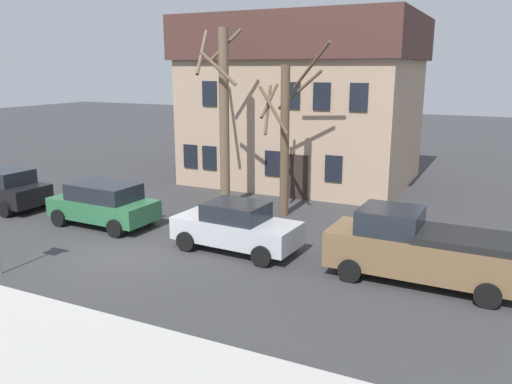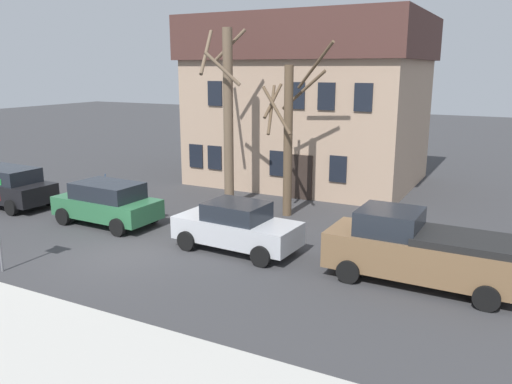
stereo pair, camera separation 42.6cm
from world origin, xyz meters
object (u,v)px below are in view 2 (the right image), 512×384
at_px(tree_bare_mid, 288,133).
at_px(car_silver_sedan, 237,227).
at_px(car_black_wagon, 6,186).
at_px(building_main, 310,100).
at_px(car_green_wagon, 107,203).
at_px(tree_bare_near, 227,114).
at_px(pickup_truck_brown, 420,250).
at_px(bicycle_leaning, 110,187).

distance_m(tree_bare_mid, car_silver_sedan, 5.43).
bearing_deg(car_black_wagon, building_main, 48.95).
relative_size(car_black_wagon, car_green_wagon, 1.13).
bearing_deg(tree_bare_mid, tree_bare_near, 177.24).
height_order(pickup_truck_brown, bicycle_leaning, pickup_truck_brown).
distance_m(building_main, car_black_wagon, 15.47).
distance_m(car_green_wagon, car_silver_sedan, 6.00).
bearing_deg(car_silver_sedan, car_green_wagon, 177.58).
bearing_deg(pickup_truck_brown, bicycle_leaning, 165.68).
distance_m(tree_bare_near, car_green_wagon, 6.28).
distance_m(car_silver_sedan, bicycle_leaning, 10.22).
xyz_separation_m(car_green_wagon, pickup_truck_brown, (11.97, -0.21, 0.12)).
relative_size(tree_bare_mid, car_green_wagon, 1.64).
relative_size(building_main, bicycle_leaning, 7.05).
distance_m(tree_bare_near, tree_bare_mid, 3.02).
relative_size(car_green_wagon, car_silver_sedan, 0.99).
bearing_deg(tree_bare_mid, car_green_wagon, -141.82).
bearing_deg(tree_bare_mid, building_main, 104.95).
bearing_deg(pickup_truck_brown, car_black_wagon, 179.21).
xyz_separation_m(building_main, tree_bare_near, (-1.11, -6.76, -0.28)).
xyz_separation_m(tree_bare_mid, bicycle_leaning, (-9.13, -0.79, -3.08)).
relative_size(car_black_wagon, pickup_truck_brown, 0.90).
bearing_deg(tree_bare_near, car_green_wagon, -120.80).
relative_size(tree_bare_near, car_silver_sedan, 1.76).
bearing_deg(bicycle_leaning, pickup_truck_brown, -14.32).
bearing_deg(car_silver_sedan, tree_bare_mid, 93.33).
bearing_deg(car_black_wagon, tree_bare_near, 27.66).
bearing_deg(tree_bare_near, bicycle_leaning, -171.44).
xyz_separation_m(tree_bare_near, car_green_wagon, (-2.77, -4.64, -3.20)).
xyz_separation_m(tree_bare_near, car_silver_sedan, (3.23, -4.90, -3.25)).
xyz_separation_m(tree_bare_near, tree_bare_mid, (2.95, -0.14, -0.63)).
xyz_separation_m(building_main, bicycle_leaning, (-7.29, -7.69, -4.00)).
distance_m(tree_bare_mid, bicycle_leaning, 9.67).
relative_size(car_silver_sedan, bicycle_leaning, 2.64).
bearing_deg(tree_bare_near, building_main, 80.67).
relative_size(tree_bare_near, bicycle_leaning, 4.66).
xyz_separation_m(building_main, car_green_wagon, (-3.88, -11.41, -3.49)).
height_order(car_green_wagon, pickup_truck_brown, pickup_truck_brown).
bearing_deg(car_black_wagon, bicycle_leaning, 54.61).
height_order(tree_bare_near, pickup_truck_brown, tree_bare_near).
xyz_separation_m(building_main, car_silver_sedan, (2.12, -11.66, -3.53)).
relative_size(building_main, tree_bare_near, 1.51).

